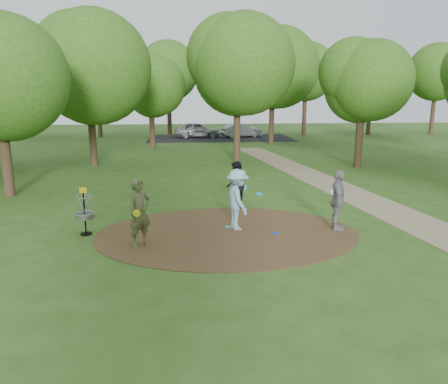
{
  "coord_description": "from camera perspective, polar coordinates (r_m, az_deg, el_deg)",
  "views": [
    {
      "loc": [
        -1.22,
        -13.3,
        4.43
      ],
      "look_at": [
        0.0,
        1.2,
        1.1
      ],
      "focal_mm": 35.0,
      "sensor_mm": 36.0,
      "label": 1
    }
  ],
  "objects": [
    {
      "name": "player_waiting_with_disc",
      "position": [
        14.64,
        14.64,
        -1.07
      ],
      "size": [
        0.73,
        1.26,
        2.01
      ],
      "color": "gray",
      "rests_on": "ground"
    },
    {
      "name": "parking_lot",
      "position": [
        43.65,
        -0.55,
        7.08
      ],
      "size": [
        14.0,
        8.0,
        0.01
      ],
      "primitive_type": "cube",
      "color": "black",
      "rests_on": "ground"
    },
    {
      "name": "car_right",
      "position": [
        44.39,
        2.32,
        8.04
      ],
      "size": [
        4.34,
        2.34,
        1.36
      ],
      "primitive_type": "imported",
      "rotation": [
        0.0,
        0.0,
        1.8
      ],
      "color": "#A2A3A9",
      "rests_on": "ground"
    },
    {
      "name": "disc_golf_basket",
      "position": [
        14.44,
        -17.79,
        -2.0
      ],
      "size": [
        0.63,
        0.63,
        1.54
      ],
      "color": "black",
      "rests_on": "ground"
    },
    {
      "name": "disc_ground_blue",
      "position": [
        14.12,
        6.83,
        -5.37
      ],
      "size": [
        0.22,
        0.22,
        0.02
      ],
      "primitive_type": "cylinder",
      "color": "#0B38C5",
      "rests_on": "dirt_clearing"
    },
    {
      "name": "car_left",
      "position": [
        44.05,
        -3.54,
        8.11
      ],
      "size": [
        4.63,
        2.1,
        1.54
      ],
      "primitive_type": "imported",
      "rotation": [
        0.0,
        0.0,
        1.63
      ],
      "color": "#A5A9AD",
      "rests_on": "ground"
    },
    {
      "name": "player_walking_with_disc",
      "position": [
        16.92,
        1.56,
        0.91
      ],
      "size": [
        0.79,
        0.94,
        1.84
      ],
      "color": "black",
      "rests_on": "ground"
    },
    {
      "name": "dirt_clearing",
      "position": [
        14.07,
        0.41,
        -5.42
      ],
      "size": [
        8.4,
        8.4,
        0.02
      ],
      "primitive_type": "cylinder",
      "color": "#47301C",
      "rests_on": "ground"
    },
    {
      "name": "ground",
      "position": [
        14.08,
        0.41,
        -5.46
      ],
      "size": [
        100.0,
        100.0,
        0.0
      ],
      "primitive_type": "plane",
      "color": "#2D5119",
      "rests_on": "ground"
    },
    {
      "name": "player_throwing_with_disc",
      "position": [
        14.28,
        1.78,
        -0.99
      ],
      "size": [
        1.37,
        1.44,
        2.02
      ],
      "color": "#92BDDA",
      "rests_on": "ground"
    },
    {
      "name": "footpath",
      "position": [
        17.7,
        21.25,
        -2.48
      ],
      "size": [
        7.55,
        39.89,
        0.01
      ],
      "primitive_type": "cube",
      "rotation": [
        0.0,
        0.0,
        0.14
      ],
      "color": "#8C7A5B",
      "rests_on": "ground"
    },
    {
      "name": "disc_ground_cyan",
      "position": [
        14.67,
        0.57,
        -4.57
      ],
      "size": [
        0.22,
        0.22,
        0.02
      ],
      "primitive_type": "cylinder",
      "color": "#17B9A5",
      "rests_on": "dirt_clearing"
    },
    {
      "name": "player_observer_with_disc",
      "position": [
        12.94,
        -10.96,
        -2.66
      ],
      "size": [
        0.88,
        0.85,
        2.03
      ],
      "color": "#575E36",
      "rests_on": "ground"
    },
    {
      "name": "tree_ring",
      "position": [
        23.87,
        0.86,
        15.0
      ],
      "size": [
        37.24,
        45.79,
        9.6
      ],
      "color": "#332316",
      "rests_on": "ground"
    }
  ]
}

